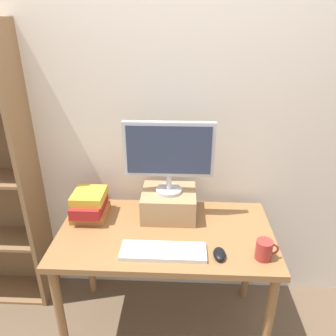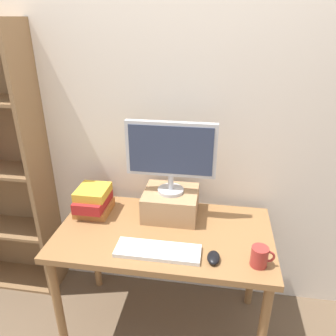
{
  "view_description": "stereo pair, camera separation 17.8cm",
  "coord_description": "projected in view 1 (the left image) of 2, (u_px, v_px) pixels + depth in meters",
  "views": [
    {
      "loc": [
        0.09,
        -1.55,
        1.88
      ],
      "look_at": [
        0.01,
        0.07,
        1.13
      ],
      "focal_mm": 35.0,
      "sensor_mm": 36.0,
      "label": 1
    },
    {
      "loc": [
        0.27,
        -1.53,
        1.88
      ],
      "look_at": [
        0.01,
        0.07,
        1.13
      ],
      "focal_mm": 35.0,
      "sensor_mm": 36.0,
      "label": 2
    }
  ],
  "objects": [
    {
      "name": "coffee_mug",
      "position": [
        264.0,
        250.0,
        1.65
      ],
      "size": [
        0.12,
        0.08,
        0.1
      ],
      "color": "#9E2D28",
      "rests_on": "desk"
    },
    {
      "name": "ground_plane",
      "position": [
        166.0,
        325.0,
        2.2
      ],
      "size": [
        12.0,
        12.0,
        0.0
      ],
      "primitive_type": "plane",
      "color": "brown"
    },
    {
      "name": "keyboard",
      "position": [
        163.0,
        251.0,
        1.7
      ],
      "size": [
        0.45,
        0.15,
        0.02
      ],
      "color": "silver",
      "rests_on": "desk"
    },
    {
      "name": "book_stack",
      "position": [
        90.0,
        205.0,
        1.98
      ],
      "size": [
        0.2,
        0.25,
        0.17
      ],
      "color": "#AD662D",
      "rests_on": "desk"
    },
    {
      "name": "riser_box",
      "position": [
        169.0,
        203.0,
        2.01
      ],
      "size": [
        0.32,
        0.29,
        0.16
      ],
      "color": "#A87F56",
      "rests_on": "desk"
    },
    {
      "name": "desk",
      "position": [
        165.0,
        244.0,
        1.92
      ],
      "size": [
        1.23,
        0.68,
        0.77
      ],
      "color": "olive",
      "rests_on": "ground_plane"
    },
    {
      "name": "computer_mouse",
      "position": [
        219.0,
        254.0,
        1.67
      ],
      "size": [
        0.06,
        0.1,
        0.04
      ],
      "color": "black",
      "rests_on": "desk"
    },
    {
      "name": "computer_monitor",
      "position": [
        169.0,
        153.0,
        1.86
      ],
      "size": [
        0.52,
        0.16,
        0.44
      ],
      "color": "#B7B7BA",
      "rests_on": "riser_box"
    },
    {
      "name": "back_wall",
      "position": [
        169.0,
        120.0,
        2.05
      ],
      "size": [
        7.0,
        0.08,
        2.6
      ],
      "color": "beige",
      "rests_on": "ground_plane"
    }
  ]
}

